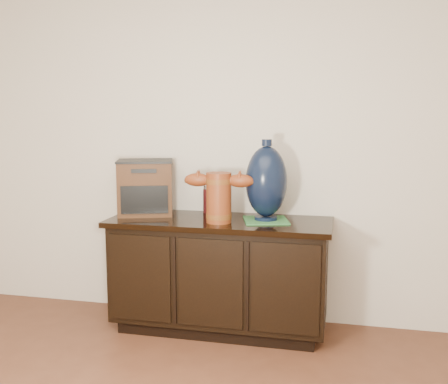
% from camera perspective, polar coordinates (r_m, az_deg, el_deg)
% --- Properties ---
extents(sideboard, '(1.46, 0.56, 0.75)m').
position_cam_1_polar(sideboard, '(3.54, -0.46, -8.87)').
color(sideboard, black).
rests_on(sideboard, ground).
extents(terracotta_vessel, '(0.45, 0.17, 0.32)m').
position_cam_1_polar(terracotta_vessel, '(3.32, -0.57, -0.28)').
color(terracotta_vessel, brown).
rests_on(terracotta_vessel, sideboard).
extents(tv_radio, '(0.45, 0.40, 0.38)m').
position_cam_1_polar(tv_radio, '(3.64, -8.55, 0.51)').
color(tv_radio, '#402210').
rests_on(tv_radio, sideboard).
extents(green_mat, '(0.34, 0.34, 0.01)m').
position_cam_1_polar(green_mat, '(3.41, 4.58, -3.07)').
color(green_mat, '#316E36').
rests_on(green_mat, sideboard).
extents(lamp_base, '(0.33, 0.33, 0.52)m').
position_cam_1_polar(lamp_base, '(3.37, 4.63, 1.11)').
color(lamp_base, black).
rests_on(lamp_base, green_mat).
extents(spray_can, '(0.07, 0.07, 0.19)m').
position_cam_1_polar(spray_can, '(3.67, -1.78, -0.78)').
color(spray_can, '#550E11').
rests_on(spray_can, sideboard).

